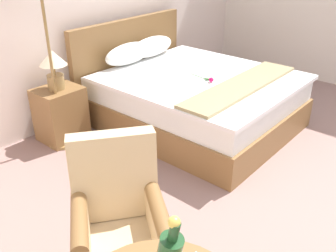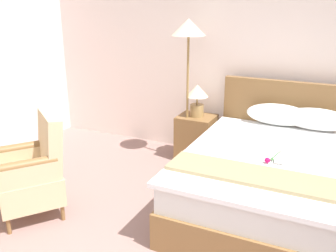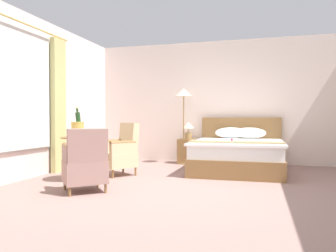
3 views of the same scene
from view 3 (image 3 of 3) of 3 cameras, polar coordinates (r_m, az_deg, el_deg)
The scene contains 13 objects.
ground_plane at distance 4.69m, azimuth 3.95°, elevation -11.31°, with size 7.76×7.76×0.00m, color gray.
wall_headboard_side at distance 7.74m, azimuth 8.76°, elevation 4.14°, with size 5.87×0.12×2.82m.
wall_window_side at distance 5.92m, azimuth -25.01°, elevation 4.89°, with size 0.27×6.38×2.82m.
bed at distance 6.57m, azimuth 12.08°, elevation -4.82°, with size 1.73×2.07×1.05m.
nightstand at distance 7.52m, azimuth 3.54°, elevation -4.40°, with size 0.46×0.39×0.56m.
bedside_lamp at distance 7.48m, azimuth 3.54°, elevation -0.38°, with size 0.27×0.27×0.39m.
floor_lamp_brass at distance 7.42m, azimuth 2.75°, elevation 4.66°, with size 0.38×0.38×1.71m.
side_table_round at distance 5.61m, azimuth -14.75°, elevation -4.95°, with size 0.68×0.68×0.72m.
champagne_bucket at distance 5.53m, azimuth -15.46°, elevation -0.26°, with size 0.21×0.21×0.49m.
wine_glass_near_bucket at distance 5.48m, azimuth -13.02°, elevation -0.95°, with size 0.07×0.07×0.13m.
wine_glass_near_edge at distance 5.76m, azimuth -14.86°, elevation -0.78°, with size 0.07×0.07×0.14m.
armchair_by_window at distance 6.02m, azimuth -8.25°, elevation -4.43°, with size 0.75×0.76×0.95m.
armchair_facing_bed at distance 4.73m, azimuth -14.24°, elevation -6.27°, with size 0.78×0.78×0.89m.
Camera 3 is at (0.92, -4.48, 1.02)m, focal length 35.00 mm.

